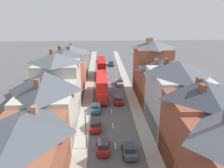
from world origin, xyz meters
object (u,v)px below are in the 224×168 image
(car_near_silver, at_px, (129,149))
(car_mid_white, at_px, (103,146))
(car_parked_right_a, at_px, (120,82))
(car_parked_left_b, at_px, (96,108))
(car_mid_black, at_px, (119,100))
(street_lamp, at_px, (86,129))
(double_decker_bus_mid_street, at_px, (102,86))
(double_decker_bus_lead, at_px, (101,67))
(car_far_grey, at_px, (95,125))
(car_parked_left_a, at_px, (111,63))
(car_near_blue, at_px, (101,60))

(car_near_silver, relative_size, car_mid_white, 0.99)
(car_parked_right_a, height_order, car_parked_left_b, car_parked_left_b)
(car_mid_black, height_order, street_lamp, street_lamp)
(double_decker_bus_mid_street, height_order, car_mid_black, double_decker_bus_mid_street)
(double_decker_bus_mid_street, height_order, car_mid_white, double_decker_bus_mid_street)
(car_mid_black, relative_size, street_lamp, 0.74)
(double_decker_bus_mid_street, relative_size, car_near_silver, 2.71)
(double_decker_bus_lead, xyz_separation_m, car_mid_black, (3.61, -20.43, -1.98))
(car_mid_white, height_order, street_lamp, street_lamp)
(double_decker_bus_mid_street, xyz_separation_m, street_lamp, (-2.44, -19.70, 0.43))
(car_far_grey, distance_m, street_lamp, 6.13)
(car_parked_right_a, relative_size, car_far_grey, 1.08)
(car_mid_black, bearing_deg, car_parked_left_a, 90.00)
(car_parked_left_b, bearing_deg, car_near_silver, -70.74)
(double_decker_bus_lead, bearing_deg, car_parked_right_a, -58.64)
(car_mid_black, xyz_separation_m, car_parked_left_b, (-4.90, -3.93, -0.02))
(double_decker_bus_lead, height_order, car_near_blue, double_decker_bus_lead)
(car_parked_right_a, height_order, car_mid_white, car_mid_white)
(car_parked_right_a, bearing_deg, car_far_grey, -104.97)
(car_mid_black, relative_size, car_parked_left_b, 1.06)
(car_parked_left_b, bearing_deg, car_parked_left_a, 82.66)
(car_parked_right_a, bearing_deg, street_lamp, -104.36)
(car_parked_left_a, bearing_deg, car_mid_white, -94.04)
(car_parked_right_a, bearing_deg, double_decker_bus_lead, 121.36)
(car_parked_left_b, bearing_deg, street_lamp, -95.30)
(car_near_blue, xyz_separation_m, car_mid_white, (0.00, -57.33, 0.00))
(car_parked_left_a, relative_size, car_mid_black, 1.11)
(car_mid_white, bearing_deg, car_mid_black, 77.97)
(car_near_blue, xyz_separation_m, car_mid_black, (3.60, -40.43, 0.01))
(car_parked_left_a, height_order, street_lamp, street_lamp)
(car_far_grey, relative_size, street_lamp, 0.72)
(car_near_blue, bearing_deg, car_mid_black, -84.91)
(car_near_blue, height_order, car_parked_right_a, car_near_blue)
(double_decker_bus_mid_street, relative_size, street_lamp, 1.96)
(double_decker_bus_mid_street, xyz_separation_m, car_near_blue, (0.01, 37.06, -1.99))
(car_parked_left_b, xyz_separation_m, car_far_grey, (0.00, -6.87, 0.03))
(car_near_blue, bearing_deg, car_parked_left_b, -91.68)
(car_parked_left_a, bearing_deg, car_far_grey, -96.23)
(car_near_blue, distance_m, car_parked_left_a, 7.28)
(double_decker_bus_mid_street, relative_size, car_far_grey, 2.72)
(car_near_blue, height_order, car_parked_left_b, car_near_blue)
(car_near_blue, distance_m, car_parked_left_b, 44.38)
(car_near_silver, bearing_deg, double_decker_bus_mid_street, 99.61)
(car_mid_black, bearing_deg, car_far_grey, -114.40)
(car_near_blue, distance_m, car_mid_white, 57.33)
(double_decker_bus_mid_street, distance_m, car_parked_right_a, 10.45)
(car_parked_left_b, height_order, car_far_grey, car_far_grey)
(car_near_blue, height_order, car_near_silver, car_near_blue)
(car_near_silver, height_order, car_parked_right_a, car_near_silver)
(double_decker_bus_mid_street, xyz_separation_m, car_far_grey, (-1.29, -14.17, -1.97))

